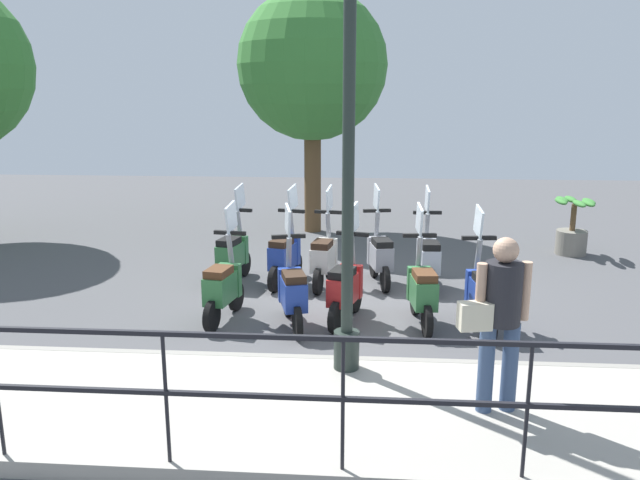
{
  "coord_description": "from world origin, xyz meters",
  "views": [
    {
      "loc": [
        -8.4,
        -0.15,
        2.91
      ],
      "look_at": [
        0.2,
        0.5,
        0.9
      ],
      "focal_mm": 35.0,
      "sensor_mm": 36.0,
      "label": 1
    }
  ],
  "objects_px": {
    "tree_distant": "(312,66)",
    "scooter_far_2": "(324,256)",
    "scooter_near_4": "(223,286)",
    "scooter_near_3": "(292,291)",
    "lamp_post_near": "(348,173)",
    "pedestrian_with_bag": "(500,312)",
    "potted_palm": "(572,231)",
    "scooter_near_2": "(346,287)",
    "scooter_far_3": "(285,255)",
    "scooter_near_1": "(422,289)",
    "scooter_near_0": "(482,293)",
    "scooter_far_1": "(380,255)",
    "scooter_far_4": "(233,254)",
    "scooter_far_0": "(428,257)"
  },
  "relations": [
    {
      "from": "lamp_post_near",
      "to": "pedestrian_with_bag",
      "type": "bearing_deg",
      "value": -120.48
    },
    {
      "from": "potted_palm",
      "to": "scooter_far_4",
      "type": "bearing_deg",
      "value": 111.29
    },
    {
      "from": "pedestrian_with_bag",
      "to": "scooter_far_4",
      "type": "xyz_separation_m",
      "value": [
        4.14,
        3.24,
        -0.6
      ]
    },
    {
      "from": "lamp_post_near",
      "to": "scooter_near_3",
      "type": "distance_m",
      "value": 2.39
    },
    {
      "from": "scooter_near_3",
      "to": "scooter_far_1",
      "type": "height_order",
      "value": "same"
    },
    {
      "from": "potted_palm",
      "to": "scooter_near_3",
      "type": "bearing_deg",
      "value": 130.99
    },
    {
      "from": "scooter_near_4",
      "to": "lamp_post_near",
      "type": "bearing_deg",
      "value": -125.3
    },
    {
      "from": "potted_palm",
      "to": "scooter_near_1",
      "type": "height_order",
      "value": "scooter_near_1"
    },
    {
      "from": "tree_distant",
      "to": "scooter_far_2",
      "type": "relative_size",
      "value": 3.3
    },
    {
      "from": "pedestrian_with_bag",
      "to": "scooter_near_4",
      "type": "height_order",
      "value": "pedestrian_with_bag"
    },
    {
      "from": "scooter_near_3",
      "to": "scooter_far_4",
      "type": "relative_size",
      "value": 1.0
    },
    {
      "from": "scooter_near_2",
      "to": "scooter_far_2",
      "type": "bearing_deg",
      "value": 30.19
    },
    {
      "from": "pedestrian_with_bag",
      "to": "scooter_near_2",
      "type": "height_order",
      "value": "pedestrian_with_bag"
    },
    {
      "from": "tree_distant",
      "to": "scooter_far_3",
      "type": "bearing_deg",
      "value": 178.77
    },
    {
      "from": "scooter_near_3",
      "to": "scooter_near_2",
      "type": "bearing_deg",
      "value": -87.31
    },
    {
      "from": "scooter_near_2",
      "to": "lamp_post_near",
      "type": "bearing_deg",
      "value": -161.57
    },
    {
      "from": "tree_distant",
      "to": "scooter_near_4",
      "type": "distance_m",
      "value": 6.45
    },
    {
      "from": "scooter_near_4",
      "to": "scooter_far_4",
      "type": "xyz_separation_m",
      "value": [
        1.68,
        0.23,
        0.0
      ]
    },
    {
      "from": "tree_distant",
      "to": "scooter_far_3",
      "type": "height_order",
      "value": "tree_distant"
    },
    {
      "from": "scooter_near_2",
      "to": "scooter_near_3",
      "type": "bearing_deg",
      "value": 124.26
    },
    {
      "from": "tree_distant",
      "to": "scooter_far_2",
      "type": "distance_m",
      "value": 5.08
    },
    {
      "from": "scooter_near_1",
      "to": "scooter_near_0",
      "type": "bearing_deg",
      "value": -103.18
    },
    {
      "from": "tree_distant",
      "to": "scooter_far_4",
      "type": "xyz_separation_m",
      "value": [
        -3.98,
        0.91,
        -3.01
      ]
    },
    {
      "from": "scooter_near_1",
      "to": "potted_palm",
      "type": "bearing_deg",
      "value": -44.14
    },
    {
      "from": "tree_distant",
      "to": "scooter_near_4",
      "type": "xyz_separation_m",
      "value": [
        -5.66,
        0.68,
        -3.01
      ]
    },
    {
      "from": "scooter_near_4",
      "to": "pedestrian_with_bag",
      "type": "bearing_deg",
      "value": -119.5
    },
    {
      "from": "scooter_near_0",
      "to": "scooter_near_4",
      "type": "height_order",
      "value": "same"
    },
    {
      "from": "scooter_near_4",
      "to": "scooter_far_1",
      "type": "relative_size",
      "value": 1.0
    },
    {
      "from": "pedestrian_with_bag",
      "to": "scooter_near_3",
      "type": "relative_size",
      "value": 1.03
    },
    {
      "from": "pedestrian_with_bag",
      "to": "scooter_near_4",
      "type": "xyz_separation_m",
      "value": [
        2.46,
        3.01,
        -0.6
      ]
    },
    {
      "from": "scooter_near_4",
      "to": "scooter_near_0",
      "type": "bearing_deg",
      "value": -81.28
    },
    {
      "from": "potted_palm",
      "to": "scooter_far_0",
      "type": "height_order",
      "value": "scooter_far_0"
    },
    {
      "from": "potted_palm",
      "to": "scooter_near_1",
      "type": "distance_m",
      "value": 5.03
    },
    {
      "from": "lamp_post_near",
      "to": "scooter_far_2",
      "type": "xyz_separation_m",
      "value": [
        3.27,
        0.45,
        -1.69
      ]
    },
    {
      "from": "tree_distant",
      "to": "scooter_near_1",
      "type": "relative_size",
      "value": 3.3
    },
    {
      "from": "lamp_post_near",
      "to": "scooter_near_4",
      "type": "relative_size",
      "value": 2.96
    },
    {
      "from": "scooter_far_0",
      "to": "scooter_far_1",
      "type": "distance_m",
      "value": 0.75
    },
    {
      "from": "pedestrian_with_bag",
      "to": "scooter_far_4",
      "type": "height_order",
      "value": "pedestrian_with_bag"
    },
    {
      "from": "scooter_near_0",
      "to": "scooter_far_1",
      "type": "bearing_deg",
      "value": 28.54
    },
    {
      "from": "tree_distant",
      "to": "scooter_far_4",
      "type": "distance_m",
      "value": 5.07
    },
    {
      "from": "lamp_post_near",
      "to": "scooter_near_3",
      "type": "height_order",
      "value": "lamp_post_near"
    },
    {
      "from": "tree_distant",
      "to": "scooter_near_0",
      "type": "bearing_deg",
      "value": -155.26
    },
    {
      "from": "scooter_far_2",
      "to": "pedestrian_with_bag",
      "type": "bearing_deg",
      "value": -146.63
    },
    {
      "from": "scooter_near_2",
      "to": "pedestrian_with_bag",
      "type": "bearing_deg",
      "value": -134.67
    },
    {
      "from": "scooter_far_1",
      "to": "scooter_far_4",
      "type": "bearing_deg",
      "value": 81.33
    },
    {
      "from": "lamp_post_near",
      "to": "scooter_far_3",
      "type": "height_order",
      "value": "lamp_post_near"
    },
    {
      "from": "scooter_near_1",
      "to": "scooter_near_4",
      "type": "xyz_separation_m",
      "value": [
        -0.03,
        2.57,
        0.0
      ]
    },
    {
      "from": "scooter_far_4",
      "to": "scooter_near_1",
      "type": "bearing_deg",
      "value": -108.81
    },
    {
      "from": "scooter_near_3",
      "to": "scooter_near_4",
      "type": "height_order",
      "value": "same"
    },
    {
      "from": "lamp_post_near",
      "to": "scooter_near_0",
      "type": "relative_size",
      "value": 2.96
    }
  ]
}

